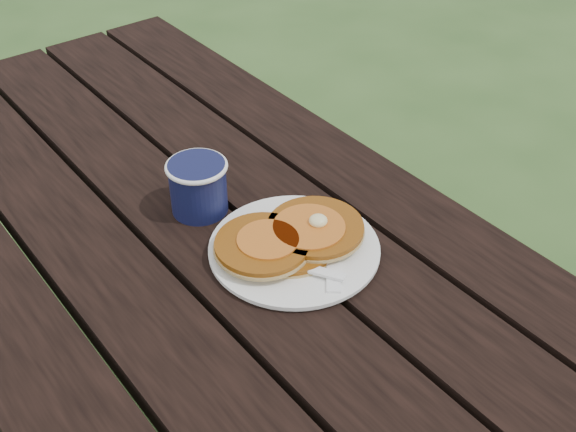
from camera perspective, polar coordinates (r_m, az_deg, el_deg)
plate at (r=1.08m, az=0.49°, el=-2.66°), size 0.27×0.27×0.01m
pancake_stack at (r=1.07m, az=0.25°, el=-1.70°), size 0.23×0.16×0.04m
knife at (r=1.07m, az=3.60°, el=-2.71°), size 0.13×0.15×0.00m
fork at (r=1.03m, az=1.58°, el=-4.16°), size 0.11×0.15×0.01m
coffee_cup at (r=1.14m, az=-7.13°, el=2.54°), size 0.10×0.10×0.09m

